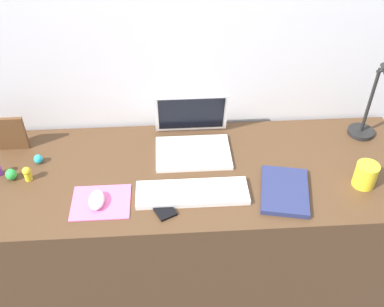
# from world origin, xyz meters

# --- Properties ---
(ground_plane) EXTENTS (6.00, 6.00, 0.00)m
(ground_plane) POSITION_xyz_m (0.00, 0.00, 0.00)
(ground_plane) COLOR #474C56
(back_wall) EXTENTS (2.97, 0.05, 1.51)m
(back_wall) POSITION_xyz_m (0.00, 0.35, 0.76)
(back_wall) COLOR silver
(back_wall) RESTS_ON ground_plane
(desk) EXTENTS (1.77, 0.61, 0.74)m
(desk) POSITION_xyz_m (0.00, 0.00, 0.37)
(desk) COLOR #4C331E
(desk) RESTS_ON ground_plane
(laptop) EXTENTS (0.30, 0.26, 0.21)m
(laptop) POSITION_xyz_m (0.02, 0.16, 0.79)
(laptop) COLOR white
(laptop) RESTS_ON desk
(keyboard) EXTENTS (0.41, 0.13, 0.02)m
(keyboard) POSITION_xyz_m (-0.00, -0.13, 0.75)
(keyboard) COLOR white
(keyboard) RESTS_ON desk
(mousepad) EXTENTS (0.21, 0.17, 0.00)m
(mousepad) POSITION_xyz_m (-0.33, -0.15, 0.74)
(mousepad) COLOR pink
(mousepad) RESTS_ON desk
(mouse) EXTENTS (0.06, 0.10, 0.03)m
(mouse) POSITION_xyz_m (-0.34, -0.15, 0.76)
(mouse) COLOR white
(mouse) RESTS_ON mousepad
(cell_phone) EXTENTS (0.11, 0.14, 0.01)m
(cell_phone) POSITION_xyz_m (-0.11, -0.18, 0.74)
(cell_phone) COLOR black
(cell_phone) RESTS_ON desk
(desk_lamp) EXTENTS (0.11, 0.14, 0.36)m
(desk_lamp) POSITION_xyz_m (0.74, 0.17, 0.91)
(desk_lamp) COLOR black
(desk_lamp) RESTS_ON desk
(notebook_pad) EXTENTS (0.21, 0.27, 0.02)m
(notebook_pad) POSITION_xyz_m (0.34, -0.14, 0.75)
(notebook_pad) COLOR navy
(notebook_pad) RESTS_ON desk
(picture_frame) EXTENTS (0.12, 0.02, 0.15)m
(picture_frame) POSITION_xyz_m (-0.71, 0.19, 0.81)
(picture_frame) COLOR brown
(picture_frame) RESTS_ON desk
(coffee_mug) EXTENTS (0.08, 0.08, 0.09)m
(coffee_mug) POSITION_xyz_m (0.64, -0.11, 0.79)
(coffee_mug) COLOR yellow
(coffee_mug) RESTS_ON desk
(toy_figurine_yellow) EXTENTS (0.03, 0.03, 0.06)m
(toy_figurine_yellow) POSITION_xyz_m (-0.61, -0.01, 0.77)
(toy_figurine_yellow) COLOR yellow
(toy_figurine_yellow) RESTS_ON desk
(toy_figurine_green) EXTENTS (0.04, 0.04, 0.05)m
(toy_figurine_green) POSITION_xyz_m (-0.68, -0.00, 0.76)
(toy_figurine_green) COLOR green
(toy_figurine_green) RESTS_ON desk
(toy_figurine_cyan) EXTENTS (0.03, 0.03, 0.04)m
(toy_figurine_cyan) POSITION_xyz_m (-0.59, 0.09, 0.76)
(toy_figurine_cyan) COLOR #28B7CC
(toy_figurine_cyan) RESTS_ON desk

